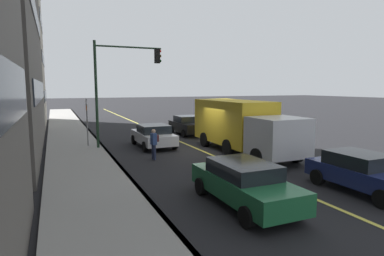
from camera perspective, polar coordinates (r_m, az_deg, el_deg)
The scene contains 12 objects.
ground at distance 18.86m, azimuth 1.94°, elevation -4.16°, with size 200.00×200.00×0.00m, color black.
sidewalk_slab at distance 17.13m, azimuth -19.20°, elevation -5.49°, with size 80.00×3.27×0.15m, color gray.
curb_edge at distance 17.30m, azimuth -14.05°, elevation -5.18°, with size 80.00×0.16×0.15m, color slate.
lane_stripe_center at distance 18.86m, azimuth 1.94°, elevation -4.15°, with size 80.00×0.16×0.01m, color #D8CC4C.
car_navy at distance 13.10m, azimuth 28.10°, elevation -6.91°, with size 4.05×1.91×1.39m.
car_green at distance 10.44m, azimuth 9.22°, elevation -9.54°, with size 4.40×1.88×1.40m.
car_black at distance 25.47m, azimuth -0.69°, elevation 0.55°, with size 4.13×2.08×1.47m.
car_white at distance 20.33m, azimuth -6.90°, elevation -1.30°, with size 4.23×2.06×1.41m.
truck_yellow at distance 18.56m, azimuth 8.81°, elevation 0.56°, with size 8.33×2.59×2.96m.
pedestrian_with_backpack at distance 16.69m, azimuth -6.76°, elevation -2.50°, with size 0.40×0.39×1.59m.
traffic_light_mast at distance 19.97m, azimuth -12.57°, elevation 8.93°, with size 0.28×4.11×6.43m.
street_sign_post at distance 20.62m, azimuth -18.18°, elevation 1.46°, with size 0.60×0.08×3.04m.
Camera 1 is at (-16.69, 7.94, 3.75)m, focal length 29.98 mm.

